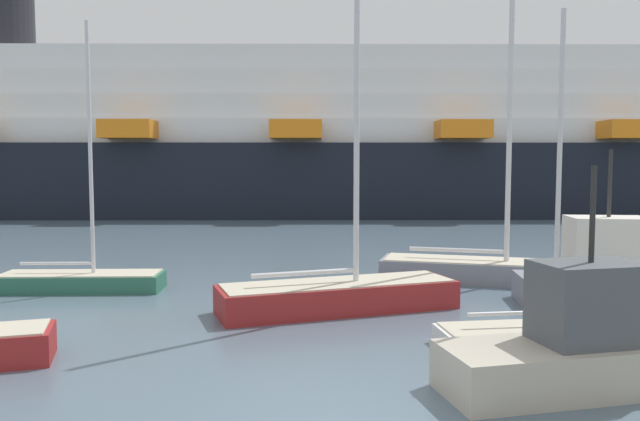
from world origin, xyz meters
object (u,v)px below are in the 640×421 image
at_px(sailboat_7, 539,331).
at_px(fishing_boat_2, 580,345).
at_px(sailboat_4, 81,278).
at_px(sailboat_6, 489,266).
at_px(fishing_boat_1, 613,274).
at_px(sailboat_0, 339,290).
at_px(cruise_ship, 225,143).

distance_m(sailboat_7, fishing_boat_2, 2.80).
bearing_deg(sailboat_4, sailboat_7, -27.33).
distance_m(sailboat_6, fishing_boat_1, 4.44).
xyz_separation_m(sailboat_6, sailboat_7, (-1.05, -7.60, -0.24)).
bearing_deg(fishing_boat_1, sailboat_0, 10.43).
distance_m(sailboat_4, fishing_boat_2, 15.51).
height_order(sailboat_6, fishing_boat_2, sailboat_6).
distance_m(sailboat_0, cruise_ship, 36.23).
bearing_deg(fishing_boat_1, cruise_ship, -58.66).
height_order(sailboat_0, sailboat_4, sailboat_0).
height_order(sailboat_4, fishing_boat_2, sailboat_4).
relative_size(sailboat_4, fishing_boat_2, 1.64).
relative_size(sailboat_6, fishing_boat_2, 2.32).
bearing_deg(fishing_boat_1, fishing_boat_2, 66.43).
height_order(fishing_boat_2, cruise_ship, cruise_ship).
xyz_separation_m(sailboat_7, fishing_boat_1, (3.67, 4.04, 0.58)).
relative_size(sailboat_0, fishing_boat_1, 2.17).
height_order(sailboat_0, sailboat_6, sailboat_0).
bearing_deg(sailboat_0, sailboat_6, 18.93).
xyz_separation_m(sailboat_0, sailboat_6, (5.49, 4.10, -0.01)).
xyz_separation_m(sailboat_4, sailboat_6, (13.81, 1.13, 0.17)).
xyz_separation_m(fishing_boat_2, cruise_ship, (-11.88, 41.26, 4.98)).
xyz_separation_m(sailboat_0, sailboat_7, (4.44, -3.51, -0.25)).
bearing_deg(sailboat_4, sailboat_6, 4.26).
bearing_deg(fishing_boat_2, cruise_ship, 94.11).
height_order(fishing_boat_1, fishing_boat_2, fishing_boat_1).
bearing_deg(sailboat_6, sailboat_0, -126.86).
relative_size(sailboat_0, fishing_boat_2, 2.37).
bearing_deg(sailboat_0, fishing_boat_2, -74.18).
distance_m(sailboat_4, cruise_ship, 32.51).
relative_size(sailboat_0, sailboat_6, 1.02).
bearing_deg(fishing_boat_1, sailboat_6, -47.02).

